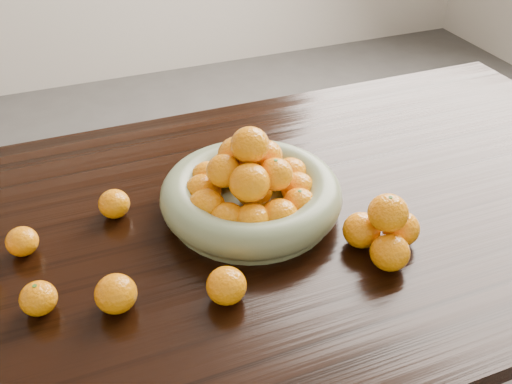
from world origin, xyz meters
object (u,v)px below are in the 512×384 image
object	(u,v)px
fruit_bowl	(250,191)
loose_orange_0	(38,298)
orange_pyramid	(385,231)
dining_table	(248,251)

from	to	relation	value
fruit_bowl	loose_orange_0	world-z (taller)	fruit_bowl
fruit_bowl	orange_pyramid	world-z (taller)	fruit_bowl
dining_table	orange_pyramid	world-z (taller)	orange_pyramid
orange_pyramid	loose_orange_0	xyz separation A→B (m)	(-0.63, 0.08, -0.02)
fruit_bowl	loose_orange_0	size ratio (longest dim) A/B	5.99
loose_orange_0	orange_pyramid	bearing A→B (deg)	-7.19
dining_table	fruit_bowl	distance (m)	0.14
dining_table	fruit_bowl	xyz separation A→B (m)	(0.01, 0.02, 0.14)
fruit_bowl	loose_orange_0	bearing A→B (deg)	-163.11
orange_pyramid	loose_orange_0	size ratio (longest dim) A/B	2.36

